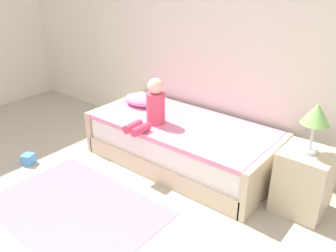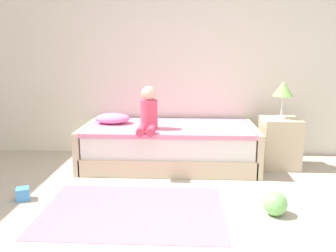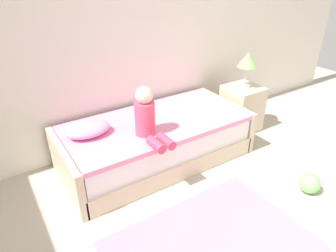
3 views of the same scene
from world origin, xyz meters
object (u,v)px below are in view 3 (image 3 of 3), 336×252
Objects in this scene: nightstand at (241,108)px; child_figure at (147,117)px; toy_ball at (310,183)px; table_lamp at (247,62)px; pillow at (88,129)px; bed at (156,141)px.

child_figure is at bearing -171.02° from nightstand.
child_figure is at bearing 138.01° from toy_ball.
nightstand is 1.65m from child_figure.
child_figure reaches higher than nightstand.
table_lamp reaches higher than pillow.
bed is at bearing -179.13° from table_lamp.
bed is 1.64m from toy_ball.
nightstand is at bearing 8.98° from child_figure.
pillow is (-0.49, 0.33, -0.14)m from child_figure.
pillow reaches higher than nightstand.
table_lamp is 2.10m from pillow.
table_lamp is (1.35, 0.02, 0.69)m from bed.
bed reaches higher than toy_ball.
pillow is 2.25m from toy_ball.
bed is at bearing 126.72° from toy_ball.
toy_ball is at bearing -41.99° from child_figure.
pillow is (-0.72, 0.10, 0.32)m from bed.
toy_ball is (1.70, -1.41, -0.46)m from pillow.
pillow is at bearing 177.80° from nightstand.
child_figure reaches higher than pillow.
bed is 4.14× the size of child_figure.
bed is 10.18× the size of toy_ball.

